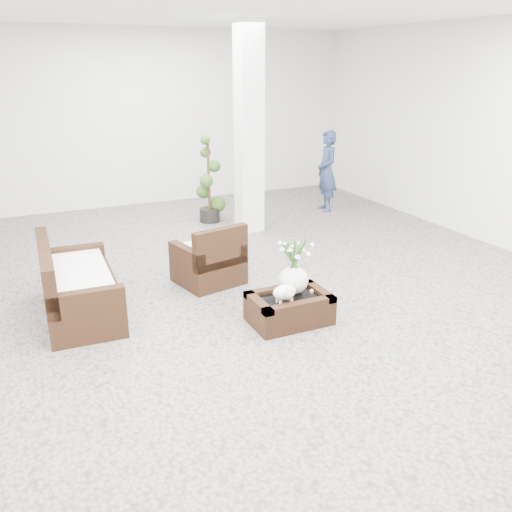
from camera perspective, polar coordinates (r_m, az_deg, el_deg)
name	(u,v)px	position (r m, az deg, el deg)	size (l,w,h in m)	color
ground	(253,300)	(6.91, -0.35, -4.59)	(11.00, 11.00, 0.00)	gray
column	(249,130)	(9.41, -0.74, 13.04)	(0.40, 0.40, 3.50)	white
coffee_table	(289,310)	(6.29, 3.51, -5.63)	(0.90, 0.60, 0.31)	black
sheep_figurine	(284,294)	(6.05, 3.00, -3.97)	(0.28, 0.23, 0.21)	white
planter_narcissus	(294,260)	(6.20, 4.00, -0.45)	(0.44, 0.44, 0.80)	white
tealight	(312,291)	(6.37, 5.85, -3.67)	(0.04, 0.04, 0.03)	white
armchair	(208,253)	(7.33, -5.07, 0.32)	(0.79, 0.76, 0.84)	black
loveseat	(79,279)	(6.69, -18.09, -2.30)	(1.67, 0.80, 0.89)	black
topiary	(209,180)	(10.11, -4.99, 7.95)	(0.42, 0.42, 1.58)	#2D4C18
shopper	(327,171)	(10.98, 7.44, 8.81)	(0.58, 0.38, 1.59)	navy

